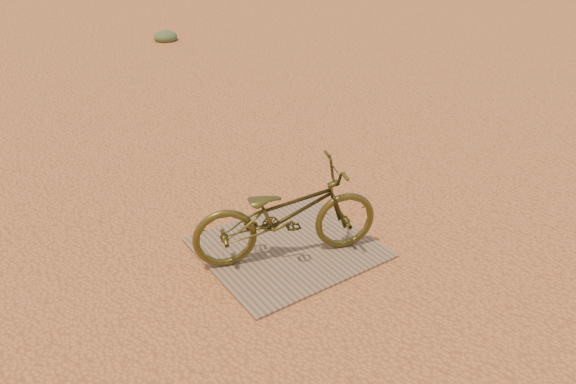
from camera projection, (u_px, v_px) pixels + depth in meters
ground at (261, 228)px, 5.20m from camera, size 120.00×120.00×0.00m
plywood_board at (288, 248)px, 4.90m from camera, size 1.43×1.28×0.02m
bicycle at (286, 214)px, 4.59m from camera, size 1.65×1.01×0.82m
kale_b at (166, 40)px, 11.41m from camera, size 0.47×0.47×0.26m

